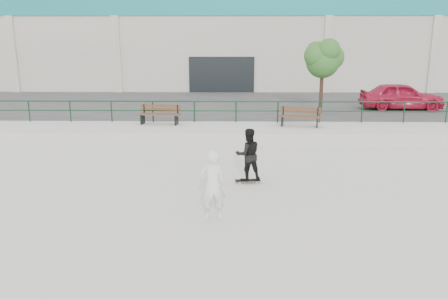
{
  "coord_description": "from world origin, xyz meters",
  "views": [
    {
      "loc": [
        0.8,
        -9.92,
        4.21
      ],
      "look_at": [
        0.58,
        2.0,
        1.29
      ],
      "focal_mm": 35.0,
      "sensor_mm": 36.0,
      "label": 1
    }
  ],
  "objects_px": {
    "skateboard": "(248,181)",
    "seated_skater": "(213,185)",
    "bench_right": "(300,117)",
    "tree": "(323,57)",
    "bench_left": "(160,115)",
    "red_car": "(401,96)",
    "standing_skater": "(248,155)"
  },
  "relations": [
    {
      "from": "red_car",
      "to": "tree",
      "type": "bearing_deg",
      "value": 109.83
    },
    {
      "from": "bench_left",
      "to": "seated_skater",
      "type": "xyz_separation_m",
      "value": [
        2.92,
        -10.18,
        -0.07
      ]
    },
    {
      "from": "bench_left",
      "to": "red_car",
      "type": "bearing_deg",
      "value": 26.88
    },
    {
      "from": "skateboard",
      "to": "bench_left",
      "type": "bearing_deg",
      "value": 110.4
    },
    {
      "from": "tree",
      "to": "red_car",
      "type": "relative_size",
      "value": 0.87
    },
    {
      "from": "bench_left",
      "to": "seated_skater",
      "type": "bearing_deg",
      "value": -67.32
    },
    {
      "from": "skateboard",
      "to": "seated_skater",
      "type": "distance_m",
      "value": 3.12
    },
    {
      "from": "skateboard",
      "to": "tree",
      "type": "bearing_deg",
      "value": 60.49
    },
    {
      "from": "skateboard",
      "to": "standing_skater",
      "type": "relative_size",
      "value": 0.49
    },
    {
      "from": "tree",
      "to": "bench_right",
      "type": "bearing_deg",
      "value": -113.9
    },
    {
      "from": "seated_skater",
      "to": "skateboard",
      "type": "bearing_deg",
      "value": -119.23
    },
    {
      "from": "tree",
      "to": "skateboard",
      "type": "distance_m",
      "value": 12.09
    },
    {
      "from": "bench_right",
      "to": "red_car",
      "type": "bearing_deg",
      "value": 50.78
    },
    {
      "from": "bench_right",
      "to": "tree",
      "type": "bearing_deg",
      "value": 78.1
    },
    {
      "from": "bench_right",
      "to": "skateboard",
      "type": "bearing_deg",
      "value": -98.81
    },
    {
      "from": "red_car",
      "to": "standing_skater",
      "type": "bearing_deg",
      "value": 147.12
    },
    {
      "from": "skateboard",
      "to": "standing_skater",
      "type": "height_order",
      "value": "standing_skater"
    },
    {
      "from": "red_car",
      "to": "bench_left",
      "type": "bearing_deg",
      "value": 114.38
    },
    {
      "from": "bench_right",
      "to": "standing_skater",
      "type": "distance_m",
      "value": 7.34
    },
    {
      "from": "bench_left",
      "to": "bench_right",
      "type": "distance_m",
      "value": 6.51
    },
    {
      "from": "bench_right",
      "to": "tree",
      "type": "distance_m",
      "value": 4.96
    },
    {
      "from": "bench_right",
      "to": "skateboard",
      "type": "height_order",
      "value": "bench_right"
    },
    {
      "from": "seated_skater",
      "to": "standing_skater",
      "type": "bearing_deg",
      "value": -119.23
    },
    {
      "from": "bench_left",
      "to": "tree",
      "type": "distance_m",
      "value": 9.26
    },
    {
      "from": "bench_right",
      "to": "tree",
      "type": "xyz_separation_m",
      "value": [
        1.73,
        3.9,
        2.53
      ]
    },
    {
      "from": "skateboard",
      "to": "seated_skater",
      "type": "xyz_separation_m",
      "value": [
        -0.96,
        -2.86,
        0.8
      ]
    },
    {
      "from": "red_car",
      "to": "seated_skater",
      "type": "height_order",
      "value": "red_car"
    },
    {
      "from": "skateboard",
      "to": "bench_right",
      "type": "bearing_deg",
      "value": 61.62
    },
    {
      "from": "bench_left",
      "to": "bench_right",
      "type": "xyz_separation_m",
      "value": [
        6.49,
        -0.45,
        -0.02
      ]
    },
    {
      "from": "seated_skater",
      "to": "tree",
      "type": "bearing_deg",
      "value": -121.92
    },
    {
      "from": "red_car",
      "to": "standing_skater",
      "type": "relative_size",
      "value": 2.8
    },
    {
      "from": "bench_right",
      "to": "tree",
      "type": "relative_size",
      "value": 0.49
    }
  ]
}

